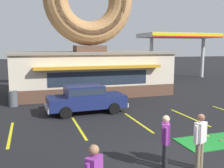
% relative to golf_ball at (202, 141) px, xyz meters
% --- Properties ---
extents(ground_plane, '(160.00, 160.00, 0.00)m').
position_rel_golf_ball_xyz_m(ground_plane, '(-1.83, -1.61, -0.05)').
color(ground_plane, black).
extents(donut_shop_building, '(12.30, 6.75, 10.96)m').
position_rel_golf_ball_xyz_m(donut_shop_building, '(-1.70, 12.34, 3.69)').
color(donut_shop_building, brown).
rests_on(donut_shop_building, ground).
extents(mini_donut_near_left, '(0.13, 0.13, 0.04)m').
position_rel_golf_ball_xyz_m(mini_donut_near_left, '(-0.29, -0.06, -0.00)').
color(mini_donut_near_left, '#A5724C').
rests_on(mini_donut_near_left, putting_mat).
extents(mini_donut_near_right, '(0.13, 0.13, 0.04)m').
position_rel_golf_ball_xyz_m(mini_donut_near_right, '(0.60, 0.45, -0.00)').
color(mini_donut_near_right, '#E5C666').
rests_on(mini_donut_near_right, putting_mat).
extents(mini_donut_mid_left, '(0.13, 0.13, 0.04)m').
position_rel_golf_ball_xyz_m(mini_donut_mid_left, '(0.79, -0.15, -0.00)').
color(mini_donut_mid_left, '#A5724C').
rests_on(mini_donut_mid_left, putting_mat).
extents(golf_ball, '(0.04, 0.04, 0.04)m').
position_rel_golf_ball_xyz_m(golf_ball, '(0.00, 0.00, 0.00)').
color(golf_ball, white).
rests_on(golf_ball, putting_mat).
extents(car_navy, '(4.63, 2.13, 1.60)m').
position_rel_golf_ball_xyz_m(car_navy, '(-3.41, 6.08, 0.82)').
color(car_navy, navy).
rests_on(car_navy, ground).
extents(pedestrian_blue_sweater_man, '(0.38, 0.55, 1.70)m').
position_rel_golf_ball_xyz_m(pedestrian_blue_sweater_man, '(-2.53, -1.53, 0.89)').
color(pedestrian_blue_sweater_man, '#232328').
rests_on(pedestrian_blue_sweater_man, ground).
extents(pedestrian_hooded_kid, '(0.54, 0.38, 1.75)m').
position_rel_golf_ball_xyz_m(pedestrian_hooded_kid, '(-1.53, -1.88, 0.93)').
color(pedestrian_hooded_kid, '#7F7056').
rests_on(pedestrian_hooded_kid, ground).
extents(trash_bin, '(0.57, 0.57, 0.97)m').
position_rel_golf_ball_xyz_m(trash_bin, '(-7.47, 9.05, 0.45)').
color(trash_bin, '#51565B').
rests_on(trash_bin, ground).
extents(gas_station_canopy, '(9.00, 4.46, 5.30)m').
position_rel_golf_ball_xyz_m(gas_station_canopy, '(10.61, 19.09, 4.81)').
color(gas_station_canopy, silver).
rests_on(gas_station_canopy, ground).
extents(parking_stripe_far_left, '(0.12, 3.60, 0.01)m').
position_rel_golf_ball_xyz_m(parking_stripe_far_left, '(-7.33, 3.39, -0.05)').
color(parking_stripe_far_left, yellow).
rests_on(parking_stripe_far_left, ground).
extents(parking_stripe_left, '(0.12, 3.60, 0.01)m').
position_rel_golf_ball_xyz_m(parking_stripe_left, '(-4.33, 3.39, -0.05)').
color(parking_stripe_left, yellow).
rests_on(parking_stripe_left, ground).
extents(parking_stripe_mid_left, '(0.12, 3.60, 0.01)m').
position_rel_golf_ball_xyz_m(parking_stripe_mid_left, '(-1.33, 3.39, -0.05)').
color(parking_stripe_mid_left, yellow).
rests_on(parking_stripe_mid_left, ground).
extents(parking_stripe_centre, '(0.12, 3.60, 0.01)m').
position_rel_golf_ball_xyz_m(parking_stripe_centre, '(1.67, 3.39, -0.05)').
color(parking_stripe_centre, yellow).
rests_on(parking_stripe_centre, ground).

